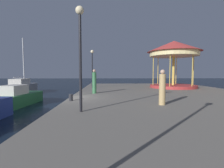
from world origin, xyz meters
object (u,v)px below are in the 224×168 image
(bollard_north, at_px, (92,84))
(carousel, at_px, (174,53))
(sailboat_grey, at_px, (20,88))
(bollard_south, at_px, (71,97))
(motorboat_green, at_px, (17,97))
(person_by_the_water, at_px, (94,82))
(lamp_post_mid_promenade, at_px, (80,41))
(lamp_post_far_end, at_px, (92,62))
(person_mid_promenade, at_px, (162,88))

(bollard_north, bearing_deg, carousel, -22.84)
(sailboat_grey, bearing_deg, bollard_south, -50.77)
(motorboat_green, distance_m, carousel, 16.03)
(carousel, xyz_separation_m, person_by_the_water, (-8.54, -4.98, -2.96))
(lamp_post_mid_promenade, relative_size, lamp_post_far_end, 1.07)
(bollard_north, xyz_separation_m, bollard_south, (-0.21, -12.54, 0.00))
(sailboat_grey, xyz_separation_m, lamp_post_mid_promenade, (9.06, -12.69, 3.14))
(motorboat_green, height_order, bollard_north, motorboat_green)
(motorboat_green, xyz_separation_m, bollard_south, (4.68, -2.78, 0.40))
(carousel, bearing_deg, bollard_north, 157.16)
(lamp_post_far_end, height_order, bollard_south, lamp_post_far_end)
(lamp_post_far_end, distance_m, bollard_south, 8.97)
(sailboat_grey, relative_size, person_by_the_water, 3.43)
(motorboat_green, distance_m, person_by_the_water, 6.00)
(sailboat_grey, distance_m, bollard_north, 8.66)
(lamp_post_far_end, bearing_deg, carousel, -0.01)
(lamp_post_mid_promenade, xyz_separation_m, bollard_south, (-1.06, 2.89, -2.86))
(lamp_post_mid_promenade, distance_m, person_by_the_water, 6.80)
(lamp_post_mid_promenade, xyz_separation_m, bollard_north, (-0.84, 15.44, -2.86))
(motorboat_green, relative_size, lamp_post_far_end, 1.04)
(sailboat_grey, distance_m, person_mid_promenade, 17.30)
(bollard_north, distance_m, bollard_south, 12.55)
(carousel, relative_size, lamp_post_mid_promenade, 1.31)
(person_by_the_water, bearing_deg, lamp_post_mid_promenade, -90.94)
(lamp_post_mid_promenade, distance_m, bollard_south, 4.20)
(lamp_post_far_end, xyz_separation_m, person_mid_promenade, (4.54, -9.98, -2.00))
(sailboat_grey, relative_size, bollard_north, 16.84)
(person_mid_promenade, height_order, person_by_the_water, person_by_the_water)
(lamp_post_far_end, relative_size, bollard_north, 10.47)
(lamp_post_far_end, relative_size, bollard_south, 10.47)
(lamp_post_mid_promenade, bearing_deg, sailboat_grey, 125.51)
(lamp_post_far_end, distance_m, person_mid_promenade, 11.14)
(bollard_north, relative_size, person_mid_promenade, 0.21)
(sailboat_grey, distance_m, lamp_post_far_end, 9.16)
(lamp_post_mid_promenade, height_order, bollard_south, lamp_post_mid_promenade)
(person_mid_promenade, bearing_deg, carousel, 65.31)
(sailboat_grey, xyz_separation_m, carousel, (17.71, -1.25, 3.97))
(lamp_post_far_end, bearing_deg, lamp_post_mid_promenade, -87.60)
(bollard_south, bearing_deg, carousel, 41.36)
(bollard_north, distance_m, person_mid_promenade, 14.83)
(sailboat_grey, height_order, bollard_south, sailboat_grey)
(motorboat_green, relative_size, person_by_the_water, 2.22)
(person_mid_promenade, bearing_deg, lamp_post_mid_promenade, -160.22)
(bollard_north, xyz_separation_m, person_mid_promenade, (4.91, -13.98, 0.68))
(carousel, bearing_deg, person_by_the_water, -149.75)
(person_by_the_water, bearing_deg, sailboat_grey, 145.76)
(sailboat_grey, xyz_separation_m, bollard_north, (8.21, 2.75, 0.29))
(sailboat_grey, distance_m, person_by_the_water, 11.13)
(motorboat_green, bearing_deg, person_by_the_water, 7.61)
(carousel, distance_m, bollard_south, 13.45)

